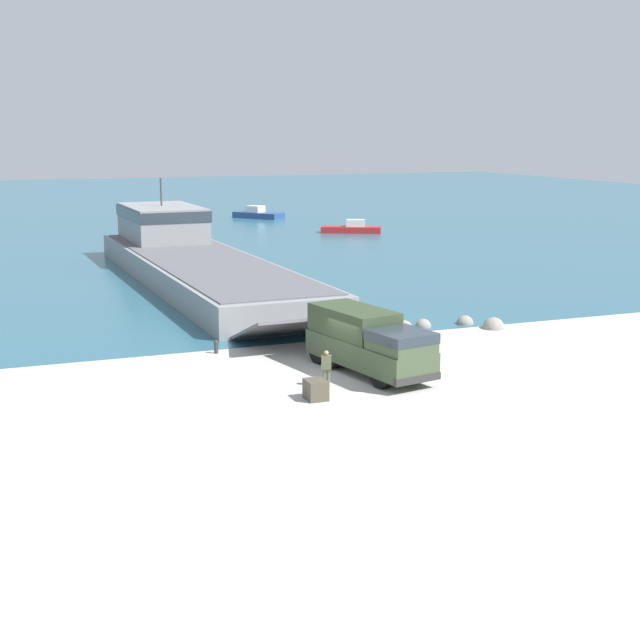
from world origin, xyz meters
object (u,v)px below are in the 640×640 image
object	(u,v)px
moored_boat_c	(352,228)
landing_craft	(190,255)
mooring_bollard	(216,346)
moored_boat_b	(258,214)
military_truck	(369,341)
soldier_on_ramp	(326,366)
cargo_crate	(316,390)

from	to	relation	value
moored_boat_c	landing_craft	bearing A→B (deg)	160.77
mooring_bollard	moored_boat_b	bearing A→B (deg)	71.12
military_truck	soldier_on_ramp	bearing A→B (deg)	-74.13
landing_craft	moored_boat_b	world-z (taller)	landing_craft
soldier_on_ramp	moored_boat_c	xyz separation A→B (m)	(25.30, 56.40, -0.45)
mooring_bollard	cargo_crate	distance (m)	9.51
soldier_on_ramp	mooring_bollard	bearing A→B (deg)	-139.29
soldier_on_ramp	moored_boat_b	size ratio (longest dim) A/B	0.24
soldier_on_ramp	moored_boat_c	world-z (taller)	soldier_on_ramp
landing_craft	mooring_bollard	distance (m)	25.10
military_truck	mooring_bollard	size ratio (longest dim) A/B	11.10
moored_boat_b	mooring_bollard	distance (m)	73.32
soldier_on_ramp	cargo_crate	distance (m)	2.06
landing_craft	mooring_bollard	world-z (taller)	landing_craft
military_truck	cargo_crate	bearing A→B (deg)	-62.83
mooring_bollard	cargo_crate	world-z (taller)	cargo_crate
military_truck	cargo_crate	size ratio (longest dim) A/B	7.64
moored_boat_c	soldier_on_ramp	bearing A→B (deg)	-178.49
military_truck	soldier_on_ramp	size ratio (longest dim) A/B	4.73
soldier_on_ramp	moored_boat_b	xyz separation A→B (m)	(20.68, 77.04, -0.42)
moored_boat_c	mooring_bollard	xyz separation A→B (m)	(-28.34, -48.73, -0.11)
soldier_on_ramp	mooring_bollard	world-z (taller)	soldier_on_ramp
landing_craft	moored_boat_c	world-z (taller)	landing_craft
moored_boat_b	mooring_bollard	xyz separation A→B (m)	(-23.72, -69.37, -0.15)
soldier_on_ramp	mooring_bollard	distance (m)	8.27
moored_boat_b	cargo_crate	distance (m)	81.65
mooring_bollard	cargo_crate	bearing A→B (deg)	-78.39
moored_boat_c	cargo_crate	distance (m)	63.78
mooring_bollard	military_truck	bearing A→B (deg)	-47.85
landing_craft	soldier_on_ramp	distance (m)	32.39
mooring_bollard	cargo_crate	size ratio (longest dim) A/B	0.69
landing_craft	cargo_crate	xyz separation A→B (m)	(-2.46, -34.00, -1.27)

